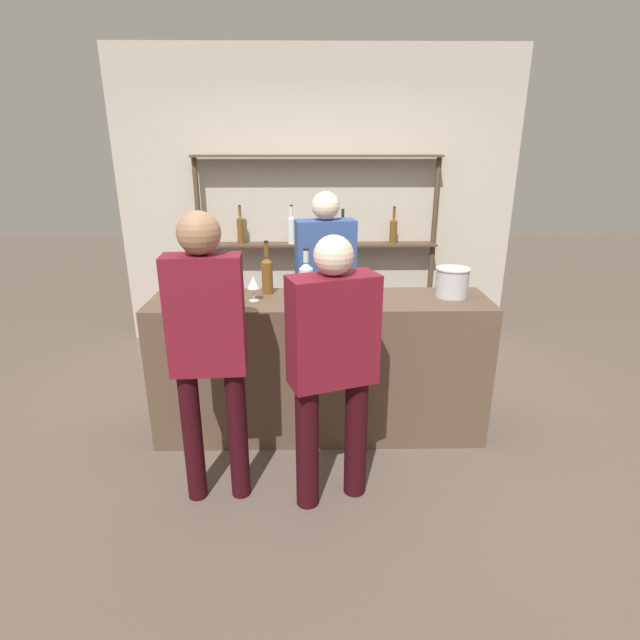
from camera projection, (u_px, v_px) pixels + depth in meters
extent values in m
plane|color=brown|center=(320.00, 428.00, 3.62)|extent=(16.00, 16.00, 0.00)
cube|color=brown|center=(320.00, 367.00, 3.46)|extent=(2.24, 0.53, 0.98)
cube|color=#B2A899|center=(317.00, 202.00, 4.91)|extent=(3.84, 0.12, 2.80)
cylinder|color=#4C3828|center=(202.00, 254.00, 4.88)|extent=(0.05, 0.05, 1.85)
cylinder|color=#4C3828|center=(432.00, 253.00, 4.91)|extent=(0.05, 0.05, 1.85)
cube|color=#4C3828|center=(317.00, 156.00, 4.59)|extent=(2.32, 0.18, 0.02)
cube|color=#4C3828|center=(317.00, 244.00, 4.87)|extent=(2.32, 0.18, 0.02)
cylinder|color=brown|center=(241.00, 231.00, 4.81)|extent=(0.07, 0.07, 0.24)
cone|color=brown|center=(240.00, 217.00, 4.77)|extent=(0.07, 0.07, 0.03)
cylinder|color=brown|center=(240.00, 211.00, 4.75)|extent=(0.03, 0.03, 0.09)
cylinder|color=black|center=(239.00, 206.00, 4.73)|extent=(0.03, 0.03, 0.01)
cylinder|color=silver|center=(292.00, 231.00, 4.82)|extent=(0.08, 0.08, 0.24)
cone|color=silver|center=(292.00, 217.00, 4.77)|extent=(0.08, 0.08, 0.03)
cylinder|color=silver|center=(291.00, 211.00, 4.75)|extent=(0.03, 0.03, 0.09)
cylinder|color=black|center=(291.00, 205.00, 4.74)|extent=(0.03, 0.03, 0.01)
cylinder|color=black|center=(343.00, 233.00, 4.83)|extent=(0.08, 0.08, 0.20)
cone|color=black|center=(343.00, 221.00, 4.79)|extent=(0.08, 0.08, 0.04)
cylinder|color=black|center=(343.00, 215.00, 4.77)|extent=(0.03, 0.03, 0.08)
cylinder|color=black|center=(343.00, 210.00, 4.76)|extent=(0.03, 0.03, 0.01)
cylinder|color=brown|center=(393.00, 232.00, 4.84)|extent=(0.07, 0.07, 0.21)
cone|color=brown|center=(394.00, 219.00, 4.80)|extent=(0.07, 0.07, 0.03)
cylinder|color=brown|center=(394.00, 213.00, 4.77)|extent=(0.03, 0.03, 0.09)
cylinder|color=#232328|center=(394.00, 207.00, 4.76)|extent=(0.03, 0.03, 0.01)
cylinder|color=brown|center=(267.00, 278.00, 3.37)|extent=(0.07, 0.07, 0.22)
cone|color=brown|center=(267.00, 260.00, 3.33)|extent=(0.07, 0.07, 0.03)
cylinder|color=brown|center=(266.00, 250.00, 3.31)|extent=(0.03, 0.03, 0.10)
cylinder|color=black|center=(266.00, 242.00, 3.29)|extent=(0.03, 0.03, 0.01)
cylinder|color=#0F1956|center=(219.00, 286.00, 3.14)|extent=(0.08, 0.08, 0.24)
cone|color=#0F1956|center=(218.00, 265.00, 3.09)|extent=(0.08, 0.08, 0.04)
cylinder|color=#0F1956|center=(217.00, 257.00, 3.08)|extent=(0.03, 0.03, 0.07)
cylinder|color=black|center=(217.00, 250.00, 3.06)|extent=(0.03, 0.03, 0.01)
cylinder|color=silver|center=(306.00, 287.00, 3.14)|extent=(0.09, 0.09, 0.24)
cone|color=silver|center=(306.00, 266.00, 3.09)|extent=(0.09, 0.09, 0.04)
cylinder|color=silver|center=(306.00, 256.00, 3.07)|extent=(0.03, 0.03, 0.08)
cylinder|color=black|center=(306.00, 249.00, 3.05)|extent=(0.04, 0.04, 0.01)
cylinder|color=black|center=(191.00, 288.00, 3.10)|extent=(0.09, 0.09, 0.23)
cone|color=black|center=(189.00, 267.00, 3.06)|extent=(0.09, 0.09, 0.04)
cylinder|color=black|center=(188.00, 257.00, 3.04)|extent=(0.03, 0.03, 0.08)
cylinder|color=black|center=(188.00, 249.00, 3.02)|extent=(0.03, 0.03, 0.01)
cylinder|color=silver|center=(254.00, 300.00, 3.25)|extent=(0.06, 0.06, 0.00)
cylinder|color=silver|center=(254.00, 294.00, 3.24)|extent=(0.01, 0.01, 0.08)
cone|color=silver|center=(253.00, 282.00, 3.21)|extent=(0.08, 0.08, 0.08)
cylinder|color=#B2B2B7|center=(452.00, 283.00, 3.32)|extent=(0.22, 0.22, 0.19)
cylinder|color=#B2B2B7|center=(453.00, 269.00, 3.29)|extent=(0.23, 0.23, 0.01)
cylinder|color=silver|center=(205.00, 291.00, 3.23)|extent=(0.13, 0.13, 0.13)
sphere|color=tan|center=(210.00, 293.00, 3.26)|extent=(0.02, 0.02, 0.02)
sphere|color=tan|center=(212.00, 292.00, 3.28)|extent=(0.02, 0.02, 0.02)
sphere|color=tan|center=(212.00, 295.00, 3.22)|extent=(0.02, 0.02, 0.02)
sphere|color=tan|center=(213.00, 294.00, 3.27)|extent=(0.02, 0.02, 0.02)
sphere|color=tan|center=(212.00, 297.00, 3.26)|extent=(0.02, 0.02, 0.02)
sphere|color=tan|center=(205.00, 289.00, 3.27)|extent=(0.02, 0.02, 0.02)
cylinder|color=#121C33|center=(308.00, 345.00, 4.09)|extent=(0.13, 0.13, 0.78)
cylinder|color=#121C33|center=(342.00, 342.00, 4.14)|extent=(0.13, 0.13, 0.78)
cube|color=navy|center=(325.00, 260.00, 3.88)|extent=(0.48, 0.27, 0.62)
sphere|color=beige|center=(326.00, 206.00, 3.74)|extent=(0.21, 0.21, 0.21)
cylinder|color=black|center=(238.00, 435.00, 2.82)|extent=(0.11, 0.11, 0.80)
cylinder|color=black|center=(193.00, 437.00, 2.80)|extent=(0.11, 0.11, 0.80)
cube|color=maroon|center=(206.00, 315.00, 2.57)|extent=(0.40, 0.20, 0.63)
sphere|color=#936B4C|center=(199.00, 233.00, 2.43)|extent=(0.22, 0.22, 0.22)
cylinder|color=black|center=(356.00, 437.00, 2.85)|extent=(0.13, 0.13, 0.75)
cylinder|color=black|center=(307.00, 447.00, 2.75)|extent=(0.13, 0.13, 0.75)
cube|color=maroon|center=(333.00, 331.00, 2.58)|extent=(0.50, 0.34, 0.59)
sphere|color=beige|center=(334.00, 255.00, 2.44)|extent=(0.20, 0.20, 0.20)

